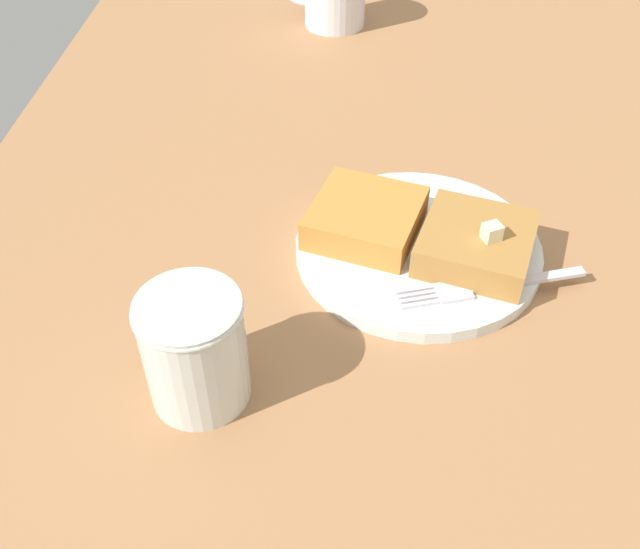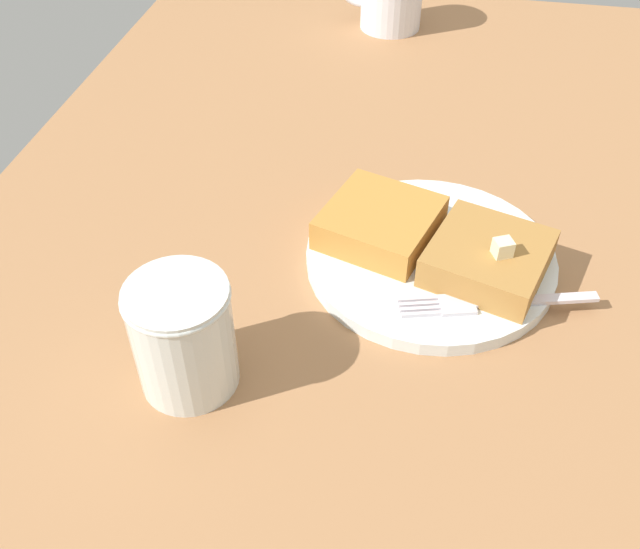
% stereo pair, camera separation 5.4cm
% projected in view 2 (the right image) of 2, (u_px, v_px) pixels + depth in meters
% --- Properties ---
extents(table_surface, '(1.02, 1.02, 0.02)m').
position_uv_depth(table_surface, '(516.00, 219.00, 0.68)').
color(table_surface, '#A16F47').
rests_on(table_surface, ground).
extents(plate, '(0.21, 0.21, 0.01)m').
position_uv_depth(plate, '(430.00, 257.00, 0.61)').
color(plate, white).
rests_on(plate, table_surface).
extents(toast_slice_left, '(0.11, 0.12, 0.03)m').
position_uv_depth(toast_slice_left, '(488.00, 258.00, 0.58)').
color(toast_slice_left, '#A67337').
rests_on(toast_slice_left, plate).
extents(toast_slice_middle, '(0.11, 0.12, 0.03)m').
position_uv_depth(toast_slice_middle, '(380.00, 222.00, 0.62)').
color(toast_slice_middle, '#BD7E34').
rests_on(toast_slice_middle, plate).
extents(butter_pat_primary, '(0.02, 0.02, 0.01)m').
position_uv_depth(butter_pat_primary, '(503.00, 248.00, 0.56)').
color(butter_pat_primary, beige).
rests_on(butter_pat_primary, toast_slice_left).
extents(fork, '(0.16, 0.06, 0.00)m').
position_uv_depth(fork, '(486.00, 303.00, 0.56)').
color(fork, silver).
rests_on(fork, plate).
extents(syrup_jar, '(0.07, 0.07, 0.09)m').
position_uv_depth(syrup_jar, '(184.00, 341.00, 0.50)').
color(syrup_jar, '#361405').
rests_on(syrup_jar, table_surface).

